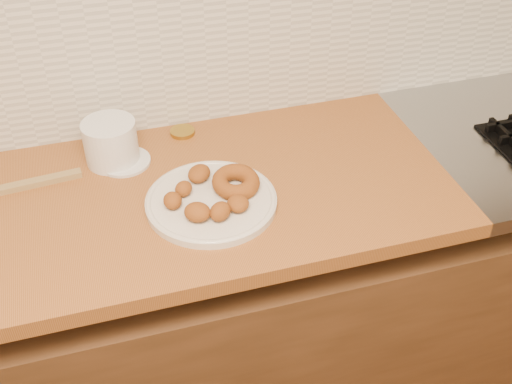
# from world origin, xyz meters

# --- Properties ---
(base_cabinet) EXTENTS (3.60, 0.60, 0.77)m
(base_cabinet) POSITION_xyz_m (0.00, 1.69, 0.39)
(base_cabinet) COLOR brown
(base_cabinet) RESTS_ON floor
(backsplash) EXTENTS (3.60, 0.02, 0.60)m
(backsplash) POSITION_xyz_m (0.00, 1.99, 1.20)
(backsplash) COLOR beige
(backsplash) RESTS_ON wall_back
(donut_plate) EXTENTS (0.30, 0.30, 0.02)m
(donut_plate) POSITION_xyz_m (-0.08, 1.62, 0.91)
(donut_plate) COLOR beige
(donut_plate) RESTS_ON butcher_block
(ring_donut) EXTENTS (0.14, 0.14, 0.05)m
(ring_donut) POSITION_xyz_m (-0.02, 1.64, 0.94)
(ring_donut) COLOR brown
(ring_donut) RESTS_ON donut_plate
(fried_dough_chunks) EXTENTS (0.19, 0.22, 0.04)m
(fried_dough_chunks) POSITION_xyz_m (-0.10, 1.61, 0.94)
(fried_dough_chunks) COLOR brown
(fried_dough_chunks) RESTS_ON donut_plate
(plastic_tub) EXTENTS (0.17, 0.17, 0.11)m
(plastic_tub) POSITION_xyz_m (-0.27, 1.86, 0.95)
(plastic_tub) COLOR silver
(plastic_tub) RESTS_ON butcher_block
(tub_lid) EXTENTS (0.13, 0.13, 0.01)m
(tub_lid) POSITION_xyz_m (-0.25, 1.84, 0.90)
(tub_lid) COLOR silver
(tub_lid) RESTS_ON butcher_block
(brass_jar_lid) EXTENTS (0.08, 0.08, 0.01)m
(brass_jar_lid) POSITION_xyz_m (-0.08, 1.93, 0.91)
(brass_jar_lid) COLOR #A6872E
(brass_jar_lid) RESTS_ON butcher_block
(wooden_utensil) EXTENTS (0.20, 0.04, 0.02)m
(wooden_utensil) POSITION_xyz_m (-0.45, 1.81, 0.91)
(wooden_utensil) COLOR olive
(wooden_utensil) RESTS_ON butcher_block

